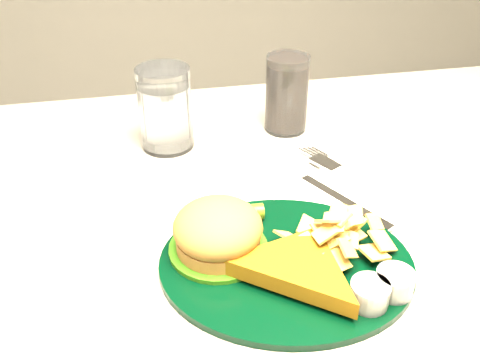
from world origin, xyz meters
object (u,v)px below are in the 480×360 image
object	(u,v)px
fork_napkin	(342,197)
water_glass	(165,109)
dinner_plate	(287,245)
cola_glass	(287,94)

from	to	relation	value
fork_napkin	water_glass	bearing A→B (deg)	109.29
dinner_plate	fork_napkin	size ratio (longest dim) A/B	1.47
water_glass	fork_napkin	bearing A→B (deg)	-42.63
cola_glass	water_glass	bearing A→B (deg)	-174.67
water_glass	cola_glass	size ratio (longest dim) A/B	1.02
fork_napkin	dinner_plate	bearing A→B (deg)	-162.50
water_glass	cola_glass	bearing A→B (deg)	5.33
water_glass	cola_glass	world-z (taller)	water_glass
water_glass	fork_napkin	size ratio (longest dim) A/B	0.65
water_glass	cola_glass	xyz separation A→B (m)	(0.19, 0.02, -0.00)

